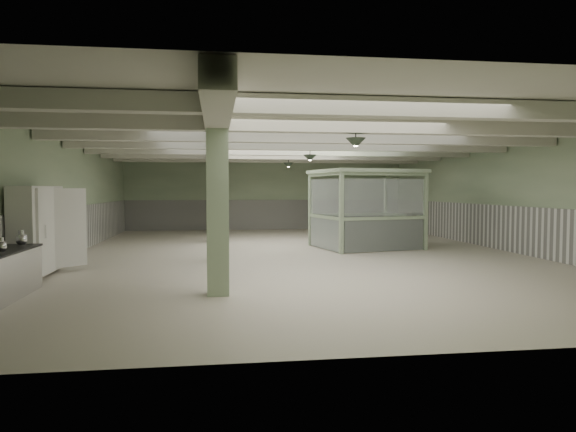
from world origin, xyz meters
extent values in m
plane|color=beige|center=(0.00, 0.00, 0.00)|extent=(20.00, 20.00, 0.00)
cube|color=beige|center=(0.00, 0.00, 3.60)|extent=(14.00, 20.00, 0.02)
cube|color=#ADC19A|center=(0.00, 10.00, 1.80)|extent=(14.00, 0.02, 3.60)
cube|color=#ADC19A|center=(0.00, -10.00, 1.80)|extent=(14.00, 0.02, 3.60)
cube|color=#ADC19A|center=(-7.00, 0.00, 1.80)|extent=(0.02, 20.00, 3.60)
cube|color=#ADC19A|center=(7.00, 0.00, 1.80)|extent=(0.02, 20.00, 3.60)
cube|color=white|center=(-6.97, 0.00, 0.75)|extent=(0.05, 19.90, 1.50)
cube|color=white|center=(6.97, 0.00, 0.75)|extent=(0.05, 19.90, 1.50)
cube|color=white|center=(0.00, 9.97, 0.75)|extent=(13.90, 0.05, 1.50)
cube|color=beige|center=(-2.50, 0.00, 3.38)|extent=(0.45, 19.90, 0.40)
cube|color=beige|center=(0.00, -7.50, 3.42)|extent=(13.90, 0.35, 0.32)
cube|color=beige|center=(0.00, -5.00, 3.42)|extent=(13.90, 0.35, 0.32)
cube|color=beige|center=(0.00, -2.50, 3.42)|extent=(13.90, 0.35, 0.32)
cube|color=beige|center=(0.00, 0.00, 3.42)|extent=(13.90, 0.35, 0.32)
cube|color=beige|center=(0.00, 2.50, 3.42)|extent=(13.90, 0.35, 0.32)
cube|color=beige|center=(0.00, 5.00, 3.42)|extent=(13.90, 0.35, 0.32)
cube|color=beige|center=(0.00, 7.50, 3.42)|extent=(13.90, 0.35, 0.32)
cube|color=#AAC39D|center=(-2.50, -6.00, 1.80)|extent=(0.42, 0.42, 3.60)
cube|color=#AAC39D|center=(-2.50, -1.00, 1.80)|extent=(0.42, 0.42, 3.60)
cube|color=#AAC39D|center=(-2.50, 4.00, 1.80)|extent=(0.42, 0.42, 3.60)
cube|color=#AAC39D|center=(-2.50, 8.00, 1.80)|extent=(0.42, 0.42, 3.60)
cone|color=#293528|center=(0.50, -5.00, 3.05)|extent=(0.44, 0.44, 0.22)
cone|color=#293528|center=(0.50, 0.50, 3.05)|extent=(0.44, 0.44, 0.22)
cone|color=#293528|center=(0.50, 5.50, 3.05)|extent=(0.44, 0.44, 0.22)
cube|color=white|center=(-6.65, -3.39, 1.02)|extent=(0.55, 2.22, 2.03)
cube|color=white|center=(-6.34, -3.89, 1.02)|extent=(0.06, 0.83, 1.93)
cube|color=white|center=(-6.22, -2.79, 1.02)|extent=(0.65, 0.61, 1.93)
cube|color=silver|center=(-6.30, -3.89, 1.02)|extent=(0.02, 0.05, 0.30)
cube|color=silver|center=(-6.30, -2.88, 1.02)|extent=(0.02, 0.05, 0.30)
cube|color=#9DB490|center=(1.37, -0.24, 1.30)|extent=(0.14, 0.14, 2.59)
cube|color=#9DB490|center=(0.85, 2.30, 1.30)|extent=(0.14, 0.14, 2.59)
cube|color=#9DB490|center=(4.42, 0.38, 1.30)|extent=(0.14, 0.14, 2.59)
cube|color=#9DB490|center=(3.90, 2.92, 1.30)|extent=(0.14, 0.14, 2.59)
cube|color=#9DB490|center=(2.63, 1.34, 2.65)|extent=(3.86, 3.45, 0.12)
cube|color=silver|center=(2.89, 0.07, 0.55)|extent=(2.86, 0.64, 1.05)
cube|color=silver|center=(2.89, 0.07, 1.78)|extent=(2.86, 0.64, 1.22)
cube|color=silver|center=(2.38, 2.61, 0.55)|extent=(2.86, 0.64, 1.05)
cube|color=silver|center=(2.38, 2.61, 1.78)|extent=(2.86, 0.64, 1.22)
cube|color=silver|center=(1.11, 1.03, 0.55)|extent=(0.54, 2.35, 1.05)
cube|color=silver|center=(1.11, 1.03, 1.78)|extent=(0.54, 2.35, 1.22)
cube|color=silver|center=(4.16, 1.65, 0.55)|extent=(0.54, 2.35, 1.05)
cube|color=silver|center=(4.16, 1.65, 1.78)|extent=(0.54, 2.35, 1.22)
cube|color=#555648|center=(4.33, 1.11, 0.61)|extent=(0.42, 0.58, 1.23)
camera|label=1|loc=(-2.53, -15.94, 2.04)|focal=32.00mm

